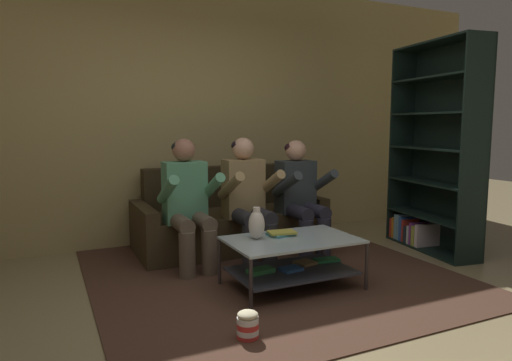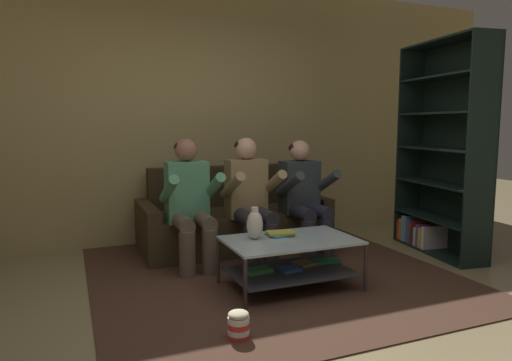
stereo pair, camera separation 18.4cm
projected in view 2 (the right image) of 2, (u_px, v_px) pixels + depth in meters
ground at (272, 325)px, 2.99m from camera, size 16.80×16.80×0.00m
back_partition at (181, 112)px, 5.07m from camera, size 8.40×0.12×2.90m
couch at (232, 221)px, 4.88m from camera, size 1.94×0.86×0.85m
person_seated_left at (190, 199)px, 4.14m from camera, size 0.50×0.58×1.18m
person_seated_middle at (250, 195)px, 4.37m from camera, size 0.50×0.58×1.18m
person_seated_right at (304, 193)px, 4.59m from camera, size 0.50×0.58×1.15m
coffee_table at (290, 256)px, 3.64m from camera, size 1.03×0.65×0.41m
area_rug at (262, 268)px, 4.17m from camera, size 3.00×3.31×0.01m
vase at (255, 224)px, 3.61m from camera, size 0.13×0.13×0.26m
book_stack at (280, 234)px, 3.72m from camera, size 0.24×0.20×0.04m
bookshelf at (442, 163)px, 4.66m from camera, size 0.48×1.17×2.13m
popcorn_tub at (238, 325)px, 2.79m from camera, size 0.14×0.14×0.18m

